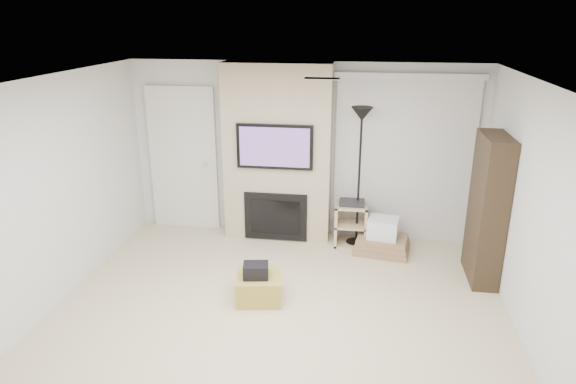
# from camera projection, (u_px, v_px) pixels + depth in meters

# --- Properties ---
(floor) EXTENTS (5.00, 5.50, 0.00)m
(floor) POSITION_uv_depth(u_px,v_px,m) (270.00, 337.00, 5.20)
(floor) COLOR beige
(floor) RESTS_ON ground
(ceiling) EXTENTS (5.00, 5.50, 0.00)m
(ceiling) POSITION_uv_depth(u_px,v_px,m) (267.00, 88.00, 4.38)
(ceiling) COLOR white
(ceiling) RESTS_ON wall_back
(wall_back) EXTENTS (5.00, 0.00, 2.50)m
(wall_back) POSITION_uv_depth(u_px,v_px,m) (304.00, 151.00, 7.36)
(wall_back) COLOR silver
(wall_back) RESTS_ON ground
(wall_left) EXTENTS (0.00, 5.50, 2.50)m
(wall_left) POSITION_uv_depth(u_px,v_px,m) (24.00, 209.00, 5.14)
(wall_left) COLOR silver
(wall_left) RESTS_ON ground
(wall_right) EXTENTS (0.00, 5.50, 2.50)m
(wall_right) POSITION_uv_depth(u_px,v_px,m) (553.00, 240.00, 4.44)
(wall_right) COLOR silver
(wall_right) RESTS_ON ground
(hvac_vent) EXTENTS (0.35, 0.18, 0.01)m
(hvac_vent) POSITION_uv_depth(u_px,v_px,m) (322.00, 79.00, 5.07)
(hvac_vent) COLOR silver
(hvac_vent) RESTS_ON ceiling
(ottoman) EXTENTS (0.58, 0.58, 0.30)m
(ottoman) POSITION_uv_depth(u_px,v_px,m) (259.00, 287.00, 5.86)
(ottoman) COLOR #A4933B
(ottoman) RESTS_ON floor
(black_bag) EXTENTS (0.31, 0.26, 0.16)m
(black_bag) POSITION_uv_depth(u_px,v_px,m) (256.00, 271.00, 5.75)
(black_bag) COLOR black
(black_bag) RESTS_ON ottoman
(fireplace_wall) EXTENTS (1.50, 0.47, 2.50)m
(fireplace_wall) POSITION_uv_depth(u_px,v_px,m) (278.00, 154.00, 7.21)
(fireplace_wall) COLOR tan
(fireplace_wall) RESTS_ON floor
(entry_door) EXTENTS (1.02, 0.11, 2.14)m
(entry_door) POSITION_uv_depth(u_px,v_px,m) (184.00, 159.00, 7.64)
(entry_door) COLOR silver
(entry_door) RESTS_ON floor
(vertical_blinds) EXTENTS (1.98, 0.10, 2.37)m
(vertical_blinds) POSITION_uv_depth(u_px,v_px,m) (404.00, 154.00, 7.11)
(vertical_blinds) COLOR silver
(vertical_blinds) RESTS_ON floor
(floor_lamp) EXTENTS (0.29, 0.29, 1.96)m
(floor_lamp) POSITION_uv_depth(u_px,v_px,m) (361.00, 138.00, 6.82)
(floor_lamp) COLOR black
(floor_lamp) RESTS_ON floor
(av_stand) EXTENTS (0.45, 0.38, 0.66)m
(av_stand) POSITION_uv_depth(u_px,v_px,m) (351.00, 222.00, 7.20)
(av_stand) COLOR tan
(av_stand) RESTS_ON floor
(box_stack) EXTENTS (0.80, 0.66, 0.49)m
(box_stack) POSITION_uv_depth(u_px,v_px,m) (382.00, 239.00, 7.02)
(box_stack) COLOR #8F6F50
(box_stack) RESTS_ON floor
(bookshelf) EXTENTS (0.30, 0.80, 1.80)m
(bookshelf) POSITION_uv_depth(u_px,v_px,m) (487.00, 209.00, 6.11)
(bookshelf) COLOR black
(bookshelf) RESTS_ON floor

